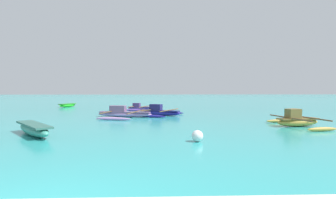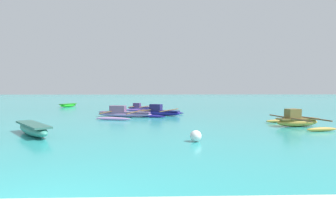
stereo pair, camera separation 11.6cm
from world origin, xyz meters
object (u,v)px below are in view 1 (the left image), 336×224
Objects in this scene: moored_boat_1 at (124,113)px; moored_boat_2 at (297,121)px; moored_boat_0 at (160,112)px; moored_boat_3 at (67,105)px; moored_boat_4 at (34,129)px; moored_boat_5 at (139,108)px; mooring_buoy_0 at (197,136)px.

moored_boat_2 is (9.89, -5.37, 0.04)m from moored_boat_1.
moored_boat_2 is at bearing -13.84° from moored_boat_0.
moored_boat_4 is at bearing -140.69° from moored_boat_3.
moored_boat_0 is 1.33× the size of moored_boat_4.
moored_boat_4 is (-12.72, -2.26, -0.04)m from moored_boat_2.
moored_boat_0 reaches higher than moored_boat_4.
moored_boat_2 is 24.72m from moored_boat_3.
moored_boat_2 reaches higher than moored_boat_1.
moored_boat_0 is 10.28m from moored_boat_4.
moored_boat_2 reaches higher than moored_boat_3.
moored_boat_3 is (-17.90, 17.04, -0.09)m from moored_boat_2.
moored_boat_0 is at bearing -54.72° from moored_boat_5.
moored_boat_4 is (5.18, -19.31, 0.05)m from moored_boat_3.
mooring_buoy_0 is at bearing 36.68° from moored_boat_4.
moored_boat_5 is at bearing 127.30° from moored_boat_4.
moored_boat_5 reaches higher than moored_boat_3.
moored_boat_1 reaches higher than moored_boat_3.
moored_boat_2 reaches higher than mooring_buoy_0.
moored_boat_2 is 12.92m from moored_boat_4.
moored_boat_0 is 15.02m from moored_boat_3.
moored_boat_1 is 8.14m from moored_boat_4.
moored_boat_1 is 11.26m from moored_boat_2.
moored_boat_1 reaches higher than moored_boat_4.
moored_boat_2 is 15.35m from moored_boat_5.
moored_boat_2 is at bearing -36.81° from moored_boat_5.
moored_boat_3 is at bearing 155.67° from moored_boat_4.
moored_boat_1 is 10.14m from mooring_buoy_0.
moored_boat_5 is (3.44, 14.49, -0.05)m from moored_boat_4.
moored_boat_1 is 14.15m from moored_boat_3.
moored_boat_0 is at bearing -110.61° from moored_boat_3.
moored_boat_3 is at bearing 136.80° from moored_boat_1.
moored_boat_3 is 19.99m from moored_boat_4.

